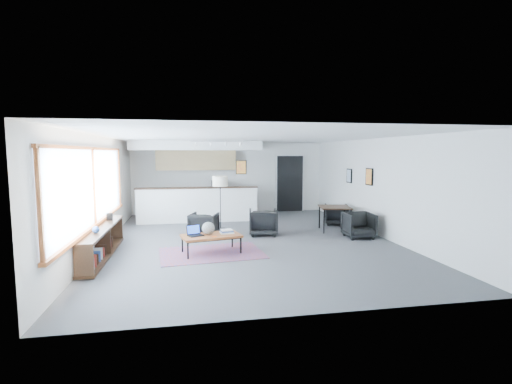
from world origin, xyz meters
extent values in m
cube|color=#48484A|center=(0.00, 0.00, -0.01)|extent=(7.00, 9.00, 0.01)
cube|color=white|center=(0.00, 0.00, 2.60)|extent=(7.00, 9.00, 0.01)
cube|color=silver|center=(0.00, 4.50, 1.30)|extent=(7.00, 0.01, 2.60)
cube|color=silver|center=(0.00, -4.50, 1.30)|extent=(7.00, 0.01, 2.60)
cube|color=silver|center=(-3.50, 0.00, 1.30)|extent=(0.01, 9.00, 2.60)
cube|color=silver|center=(3.50, 0.00, 1.30)|extent=(0.01, 9.00, 2.60)
cube|color=#8CBFFF|center=(-3.47, -0.90, 1.50)|extent=(0.02, 5.80, 1.55)
cube|color=brown|center=(-3.44, -0.90, 0.70)|extent=(0.10, 5.95, 0.06)
cube|color=brown|center=(-3.45, -0.90, 2.30)|extent=(0.06, 5.95, 0.06)
cube|color=brown|center=(-3.45, -3.80, 1.50)|extent=(0.06, 0.06, 1.60)
cube|color=brown|center=(-3.45, -0.90, 1.50)|extent=(0.06, 0.06, 1.60)
cube|color=brown|center=(-3.45, 2.00, 1.50)|extent=(0.06, 0.06, 1.60)
cube|color=black|center=(-3.30, -1.00, 0.62)|extent=(0.35, 3.00, 0.05)
cube|color=black|center=(-3.30, -1.00, 0.05)|extent=(0.35, 3.00, 0.05)
cube|color=black|center=(-3.30, -2.45, 0.33)|extent=(0.33, 0.04, 0.55)
cube|color=black|center=(-3.30, -1.00, 0.33)|extent=(0.33, 0.04, 0.55)
cube|color=black|center=(-3.30, 0.45, 0.33)|extent=(0.33, 0.04, 0.55)
cube|color=#3359A5|center=(-3.30, -2.30, 0.17)|extent=(0.18, 0.04, 0.20)
cube|color=silver|center=(-3.30, -2.13, 0.18)|extent=(0.18, 0.04, 0.22)
cube|color=maroon|center=(-3.30, -1.96, 0.20)|extent=(0.18, 0.04, 0.24)
cube|color=black|center=(-3.30, -1.79, 0.17)|extent=(0.18, 0.04, 0.20)
cube|color=#3359A5|center=(-3.30, -1.62, 0.18)|extent=(0.18, 0.04, 0.22)
cube|color=silver|center=(-3.30, -1.45, 0.20)|extent=(0.18, 0.04, 0.24)
cube|color=maroon|center=(-3.30, -1.28, 0.17)|extent=(0.18, 0.04, 0.20)
cube|color=black|center=(-3.30, -1.11, 0.18)|extent=(0.18, 0.04, 0.22)
cube|color=#3359A5|center=(-3.30, -0.94, 0.20)|extent=(0.18, 0.03, 0.24)
cube|color=silver|center=(-3.30, -0.77, 0.17)|extent=(0.18, 0.03, 0.20)
cube|color=maroon|center=(-3.30, -0.60, 0.18)|extent=(0.18, 0.03, 0.22)
cube|color=black|center=(-3.30, -0.43, 0.20)|extent=(0.18, 0.04, 0.24)
cube|color=black|center=(-3.30, -0.20, 0.73)|extent=(0.14, 0.02, 0.18)
sphere|color=#264C99|center=(-3.28, -1.60, 0.71)|extent=(0.14, 0.14, 0.14)
cube|color=white|center=(-1.20, 2.70, 0.55)|extent=(3.80, 0.25, 1.10)
cube|color=black|center=(-1.20, 2.70, 1.11)|extent=(3.85, 0.32, 0.04)
cube|color=white|center=(-1.20, 4.15, 0.45)|extent=(3.80, 0.60, 0.90)
cube|color=#2D2D2D|center=(-1.20, 4.15, 0.91)|extent=(3.82, 0.62, 0.04)
cube|color=tan|center=(-1.20, 4.30, 1.95)|extent=(2.80, 0.35, 0.70)
cube|color=white|center=(-1.20, 3.60, 2.45)|extent=(4.20, 1.80, 0.30)
cube|color=black|center=(0.20, 2.71, 1.75)|extent=(0.35, 0.03, 0.45)
cube|color=orange|center=(0.20, 2.69, 1.75)|extent=(0.30, 0.01, 0.40)
cube|color=black|center=(2.30, 4.42, 1.05)|extent=(1.00, 0.12, 2.10)
cube|color=white|center=(1.78, 4.43, 1.05)|extent=(0.06, 0.10, 2.10)
cube|color=white|center=(2.82, 4.43, 1.05)|extent=(0.06, 0.10, 2.10)
cube|color=white|center=(2.30, 4.43, 2.12)|extent=(1.10, 0.10, 0.06)
cube|color=silver|center=(-0.60, 2.20, 2.56)|extent=(1.60, 0.04, 0.04)
cylinder|color=silver|center=(-1.25, 2.20, 2.48)|extent=(0.07, 0.07, 0.09)
cylinder|color=silver|center=(-0.80, 2.20, 2.48)|extent=(0.07, 0.07, 0.09)
cylinder|color=silver|center=(-0.35, 2.20, 2.48)|extent=(0.07, 0.07, 0.09)
cylinder|color=silver|center=(0.10, 2.20, 2.48)|extent=(0.07, 0.07, 0.09)
cube|color=black|center=(3.47, 0.40, 1.55)|extent=(0.03, 0.38, 0.48)
cube|color=orange|center=(3.46, 0.40, 1.55)|extent=(0.00, 0.32, 0.42)
cube|color=black|center=(3.47, 1.70, 1.50)|extent=(0.03, 0.34, 0.44)
cube|color=#859FC5|center=(3.46, 1.70, 1.50)|extent=(0.00, 0.28, 0.38)
cube|color=#65384F|center=(-1.01, -1.10, 0.01)|extent=(2.36, 1.73, 0.01)
cube|color=brown|center=(-1.01, -1.10, 0.39)|extent=(1.38, 0.93, 0.05)
cube|color=black|center=(-1.52, -1.51, 0.18)|extent=(0.03, 0.03, 0.37)
cube|color=black|center=(-1.64, -0.94, 0.18)|extent=(0.03, 0.03, 0.37)
cube|color=black|center=(-0.38, -1.27, 0.18)|extent=(0.03, 0.03, 0.37)
cube|color=black|center=(-0.50, -0.70, 0.18)|extent=(0.03, 0.03, 0.37)
cube|color=black|center=(-0.95, -1.39, 0.36)|extent=(1.19, 0.28, 0.03)
cube|color=black|center=(-1.07, -0.82, 0.36)|extent=(1.19, 0.28, 0.03)
cube|color=black|center=(-1.35, -1.14, 0.42)|extent=(0.38, 0.33, 0.02)
cube|color=black|center=(-1.40, -1.04, 0.53)|extent=(0.31, 0.18, 0.21)
cube|color=blue|center=(-1.39, -1.04, 0.53)|extent=(0.28, 0.15, 0.18)
sphere|color=gray|center=(-1.07, -1.06, 0.55)|extent=(0.28, 0.28, 0.28)
cube|color=silver|center=(-0.66, -1.00, 0.43)|extent=(0.32, 0.27, 0.03)
cube|color=#3359A5|center=(-0.66, -1.00, 0.46)|extent=(0.29, 0.25, 0.03)
cube|color=silver|center=(-0.66, -1.02, 0.49)|extent=(0.27, 0.22, 0.03)
cube|color=#E5590C|center=(-0.95, -1.28, 0.42)|extent=(0.12, 0.12, 0.01)
imported|color=black|center=(-1.10, 0.55, 0.35)|extent=(0.85, 0.82, 0.70)
imported|color=black|center=(0.49, 0.52, 0.38)|extent=(0.85, 0.81, 0.77)
cylinder|color=black|center=(-0.58, 1.54, 0.01)|extent=(0.33, 0.33, 0.03)
cylinder|color=black|center=(-0.58, 1.54, 0.67)|extent=(0.03, 0.03, 1.30)
cylinder|color=beige|center=(-0.58, 1.54, 1.40)|extent=(0.54, 0.54, 0.29)
cube|color=black|center=(2.59, 0.66, 0.68)|extent=(0.96, 0.96, 0.04)
cylinder|color=black|center=(2.16, 0.37, 0.33)|extent=(0.04, 0.04, 0.66)
cylinder|color=black|center=(2.29, 1.09, 0.33)|extent=(0.04, 0.04, 0.66)
cylinder|color=black|center=(2.88, 0.24, 0.33)|extent=(0.04, 0.04, 0.66)
cylinder|color=black|center=(3.02, 0.96, 0.33)|extent=(0.04, 0.04, 0.66)
imported|color=black|center=(2.87, -0.29, 0.31)|extent=(0.63, 0.59, 0.62)
imported|color=black|center=(3.00, 1.54, 0.30)|extent=(0.72, 0.70, 0.60)
imported|color=black|center=(-0.39, 4.15, 1.11)|extent=(0.57, 0.36, 0.36)
camera|label=1|loc=(-1.48, -9.15, 2.20)|focal=26.00mm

